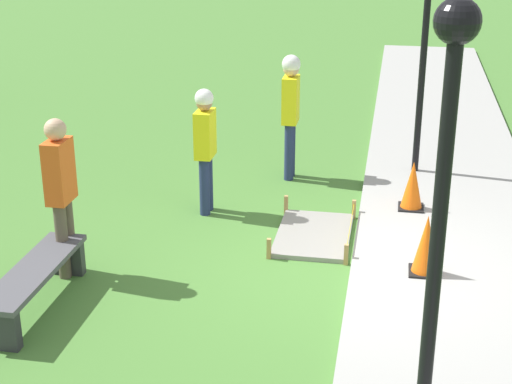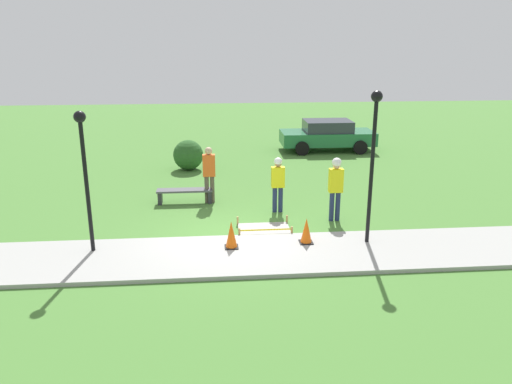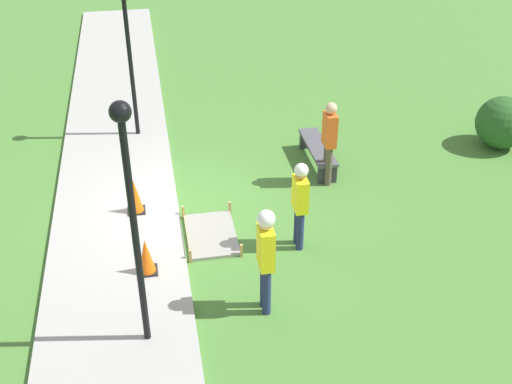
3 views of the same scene
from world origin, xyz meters
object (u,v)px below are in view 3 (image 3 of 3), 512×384
bystander_in_orange_shirt (329,138)px  lamppost_near (130,195)px  traffic_cone_near_patch (135,196)px  lamppost_far (128,40)px  traffic_cone_far_patch (146,256)px  worker_assistant (300,199)px  park_bench (318,151)px  worker_supervisor (266,252)px

bystander_in_orange_shirt → lamppost_near: (4.05, -3.94, 1.57)m
traffic_cone_near_patch → lamppost_far: (-3.43, 0.12, 1.96)m
traffic_cone_near_patch → traffic_cone_far_patch: size_ratio=1.05×
bystander_in_orange_shirt → lamppost_far: (-2.88, -3.89, 1.34)m
traffic_cone_far_patch → lamppost_near: bearing=-2.3°
worker_assistant → lamppost_near: 3.79m
bystander_in_orange_shirt → traffic_cone_near_patch: bearing=-82.3°
traffic_cone_far_patch → park_bench: 5.08m
lamppost_near → worker_supervisor: bearing=102.1°
traffic_cone_near_patch → lamppost_near: 4.13m
traffic_cone_far_patch → lamppost_near: size_ratio=0.17×
traffic_cone_far_patch → traffic_cone_near_patch: bearing=-175.9°
park_bench → bystander_in_orange_shirt: size_ratio=0.98×
park_bench → lamppost_near: bearing=-39.1°
traffic_cone_near_patch → worker_supervisor: size_ratio=0.37×
traffic_cone_far_patch → lamppost_far: lamppost_far is taller
worker_assistant → lamppost_near: (1.96, -2.81, 1.61)m
traffic_cone_far_patch → bystander_in_orange_shirt: bearing=122.5°
traffic_cone_far_patch → worker_supervisor: size_ratio=0.35×
traffic_cone_near_patch → lamppost_far: lamppost_far is taller
bystander_in_orange_shirt → park_bench: bearing=179.4°
lamppost_near → bystander_in_orange_shirt: bearing=135.8°
worker_assistant → bystander_in_orange_shirt: bearing=151.6°
park_bench → traffic_cone_far_patch: bearing=-49.9°
lamppost_near → traffic_cone_near_patch: bearing=-178.8°
park_bench → lamppost_near: size_ratio=0.47×
traffic_cone_far_patch → park_bench: traffic_cone_far_patch is taller
worker_assistant → bystander_in_orange_shirt: 2.37m
traffic_cone_far_patch → worker_supervisor: (1.18, 1.82, 0.72)m
traffic_cone_near_patch → bystander_in_orange_shirt: bearing=97.7°
park_bench → bystander_in_orange_shirt: (0.80, -0.01, 0.73)m
traffic_cone_near_patch → worker_supervisor: worker_supervisor is taller
lamppost_near → lamppost_far: lamppost_near is taller
traffic_cone_far_patch → lamppost_far: bearing=-179.8°
lamppost_near → lamppost_far: 6.94m
worker_supervisor → lamppost_far: bearing=-164.3°
park_bench → worker_assistant: bearing=-21.4°
traffic_cone_far_patch → bystander_in_orange_shirt: 4.64m
traffic_cone_far_patch → park_bench: size_ratio=0.37×
traffic_cone_near_patch → park_bench: (-1.35, 4.02, -0.11)m
traffic_cone_near_patch → bystander_in_orange_shirt: 4.09m
traffic_cone_near_patch → worker_supervisor: (3.10, 1.96, 0.71)m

